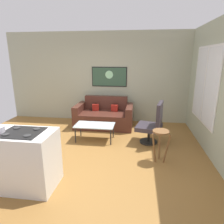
{
  "coord_description": "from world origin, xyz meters",
  "views": [
    {
      "loc": [
        1.11,
        -3.89,
        2.04
      ],
      "look_at": [
        0.44,
        0.9,
        0.7
      ],
      "focal_mm": 31.97,
      "sensor_mm": 36.0,
      "label": 1
    }
  ],
  "objects": [
    {
      "name": "armchair",
      "position": [
        1.46,
        0.72,
        0.49
      ],
      "size": [
        0.7,
        0.72,
        1.03
      ],
      "color": "black",
      "rests_on": "ground"
    },
    {
      "name": "kitchen_counter",
      "position": [
        -0.91,
        -1.26,
        0.47
      ],
      "size": [
        1.48,
        0.65,
        0.95
      ],
      "color": "silver",
      "rests_on": "ground"
    },
    {
      "name": "coffee_table",
      "position": [
        0.03,
        0.7,
        0.38
      ],
      "size": [
        0.97,
        0.54,
        0.41
      ],
      "color": "silver",
      "rests_on": "ground"
    },
    {
      "name": "bar_stool",
      "position": [
        1.55,
        -0.16,
        0.51
      ],
      "size": [
        0.38,
        0.37,
        0.66
      ],
      "color": "brown",
      "rests_on": "ground"
    },
    {
      "name": "right_wall",
      "position": [
        2.62,
        0.3,
        1.4
      ],
      "size": [
        0.05,
        6.4,
        2.8
      ],
      "primitive_type": "cube",
      "color": "#A4AD92",
      "rests_on": "ground"
    },
    {
      "name": "back_wall",
      "position": [
        0.0,
        2.42,
        1.4
      ],
      "size": [
        6.4,
        0.05,
        2.8
      ],
      "primitive_type": "cube",
      "color": "#A5A88E",
      "rests_on": "ground"
    },
    {
      "name": "couch",
      "position": [
        0.08,
        1.78,
        0.3
      ],
      "size": [
        1.69,
        0.94,
        0.87
      ],
      "color": "#4B251C",
      "rests_on": "ground"
    },
    {
      "name": "window",
      "position": [
        2.59,
        0.9,
        1.42
      ],
      "size": [
        0.03,
        1.65,
        1.73
      ],
      "color": "silver"
    },
    {
      "name": "wall_painting",
      "position": [
        0.15,
        2.38,
        1.43
      ],
      "size": [
        1.11,
        0.03,
        0.61
      ],
      "color": "black"
    },
    {
      "name": "ground",
      "position": [
        0.0,
        0.0,
        -0.02
      ],
      "size": [
        6.4,
        6.4,
        0.04
      ],
      "primitive_type": "cube",
      "color": "olive"
    }
  ]
}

